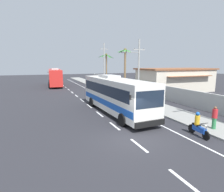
# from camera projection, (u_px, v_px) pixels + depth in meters

# --- Properties ---
(ground_plane) EXTENTS (160.00, 160.00, 0.00)m
(ground_plane) POSITION_uv_depth(u_px,v_px,m) (130.00, 138.00, 12.15)
(ground_plane) COLOR #28282D
(sidewalk_kerb) EXTENTS (3.20, 90.00, 0.14)m
(sidewalk_kerb) POSITION_uv_depth(u_px,v_px,m) (141.00, 101.00, 23.78)
(sidewalk_kerb) COLOR gray
(sidewalk_kerb) RESTS_ON ground
(lane_markings) EXTENTS (3.65, 71.00, 0.01)m
(lane_markings) POSITION_uv_depth(u_px,v_px,m) (96.00, 98.00, 26.30)
(lane_markings) COLOR white
(lane_markings) RESTS_ON ground
(boundary_wall) EXTENTS (0.24, 60.00, 1.90)m
(boundary_wall) POSITION_uv_depth(u_px,v_px,m) (150.00, 89.00, 28.69)
(boundary_wall) COLOR #B2B2AD
(boundary_wall) RESTS_ON ground
(coach_bus_foreground) EXTENTS (3.38, 11.83, 3.67)m
(coach_bus_foreground) POSITION_uv_depth(u_px,v_px,m) (115.00, 94.00, 18.37)
(coach_bus_foreground) COLOR silver
(coach_bus_foreground) RESTS_ON ground
(coach_bus_far_lane) EXTENTS (3.45, 12.65, 3.89)m
(coach_bus_far_lane) POSITION_uv_depth(u_px,v_px,m) (55.00, 77.00, 41.13)
(coach_bus_far_lane) COLOR red
(coach_bus_far_lane) RESTS_ON ground
(motorcycle_beside_bus) EXTENTS (0.56, 1.96, 1.64)m
(motorcycle_beside_bus) POSITION_uv_depth(u_px,v_px,m) (198.00, 126.00, 12.51)
(motorcycle_beside_bus) COLOR black
(motorcycle_beside_bus) RESTS_ON ground
(pedestrian_near_kerb) EXTENTS (0.36, 0.36, 1.67)m
(pedestrian_near_kerb) POSITION_uv_depth(u_px,v_px,m) (215.00, 117.00, 13.43)
(pedestrian_near_kerb) COLOR #2D7A47
(pedestrian_near_kerb) RESTS_ON sidewalk_kerb
(utility_pole_mid) EXTENTS (3.71, 0.24, 8.31)m
(utility_pole_mid) POSITION_uv_depth(u_px,v_px,m) (138.00, 66.00, 27.10)
(utility_pole_mid) COLOR #9E9E99
(utility_pole_mid) RESTS_ON ground
(utility_pole_far) EXTENTS (1.81, 0.24, 9.25)m
(utility_pole_far) POSITION_uv_depth(u_px,v_px,m) (104.00, 64.00, 40.84)
(utility_pole_far) COLOR #9E9E99
(utility_pole_far) RESTS_ON ground
(palm_nearest) EXTENTS (2.91, 2.67, 7.54)m
(palm_nearest) POSITION_uv_depth(u_px,v_px,m) (125.00, 63.00, 33.12)
(palm_nearest) COLOR brown
(palm_nearest) RESTS_ON ground
(palm_second) EXTENTS (3.73, 3.87, 7.26)m
(palm_second) POSITION_uv_depth(u_px,v_px,m) (106.00, 63.00, 44.27)
(palm_second) COLOR brown
(palm_second) RESTS_ON ground
(roadside_building) EXTENTS (13.17, 7.39, 4.06)m
(roadside_building) POSITION_uv_depth(u_px,v_px,m) (175.00, 80.00, 33.06)
(roadside_building) COLOR beige
(roadside_building) RESTS_ON ground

